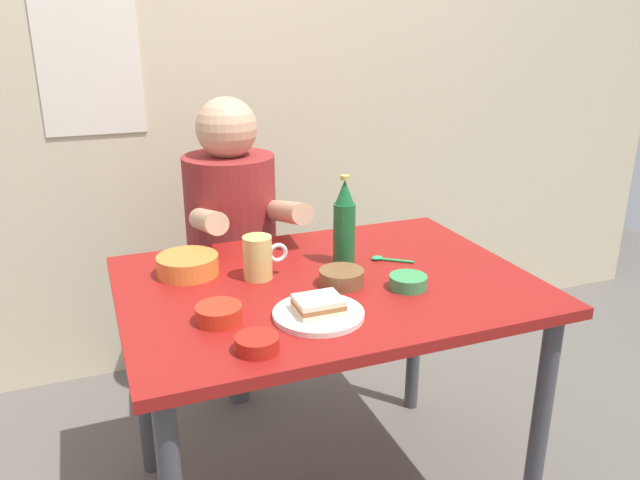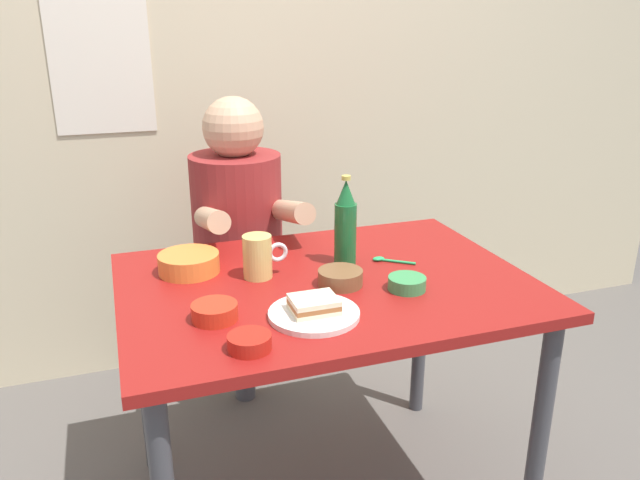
% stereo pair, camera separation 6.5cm
% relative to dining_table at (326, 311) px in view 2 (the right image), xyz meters
% --- Properties ---
extents(wall_back, '(4.40, 0.09, 2.60)m').
position_rel_dining_table_xyz_m(wall_back, '(-0.00, 1.05, 0.65)').
color(wall_back, beige).
rests_on(wall_back, ground).
extents(dining_table, '(1.10, 0.80, 0.74)m').
position_rel_dining_table_xyz_m(dining_table, '(0.00, 0.00, 0.00)').
color(dining_table, maroon).
rests_on(dining_table, ground).
extents(stool, '(0.34, 0.34, 0.45)m').
position_rel_dining_table_xyz_m(stool, '(-0.11, 0.63, -0.30)').
color(stool, '#4C4C51').
rests_on(stool, ground).
extents(person_seated, '(0.33, 0.56, 0.72)m').
position_rel_dining_table_xyz_m(person_seated, '(-0.11, 0.62, 0.12)').
color(person_seated, maroon).
rests_on(person_seated, stool).
extents(plate_orange, '(0.22, 0.22, 0.01)m').
position_rel_dining_table_xyz_m(plate_orange, '(-0.10, -0.20, 0.10)').
color(plate_orange, silver).
rests_on(plate_orange, dining_table).
extents(sandwich, '(0.11, 0.09, 0.04)m').
position_rel_dining_table_xyz_m(sandwich, '(-0.10, -0.20, 0.13)').
color(sandwich, beige).
rests_on(sandwich, plate_orange).
extents(beer_mug, '(0.13, 0.08, 0.12)m').
position_rel_dining_table_xyz_m(beer_mug, '(-0.17, 0.08, 0.15)').
color(beer_mug, '#D1BC66').
rests_on(beer_mug, dining_table).
extents(beer_bottle, '(0.06, 0.06, 0.26)m').
position_rel_dining_table_xyz_m(beer_bottle, '(0.09, 0.10, 0.21)').
color(beer_bottle, '#19602D').
rests_on(beer_bottle, dining_table).
extents(dip_bowl_green, '(0.10, 0.10, 0.03)m').
position_rel_dining_table_xyz_m(dip_bowl_green, '(0.18, -0.13, 0.11)').
color(dip_bowl_green, '#388C4C').
rests_on(dip_bowl_green, dining_table).
extents(soup_bowl_orange, '(0.17, 0.17, 0.05)m').
position_rel_dining_table_xyz_m(soup_bowl_orange, '(-0.34, 0.18, 0.12)').
color(soup_bowl_orange, orange).
rests_on(soup_bowl_orange, dining_table).
extents(sauce_bowl_chili, '(0.11, 0.11, 0.04)m').
position_rel_dining_table_xyz_m(sauce_bowl_chili, '(-0.33, -0.13, 0.12)').
color(sauce_bowl_chili, red).
rests_on(sauce_bowl_chili, dining_table).
extents(sambal_bowl_red, '(0.10, 0.10, 0.03)m').
position_rel_dining_table_xyz_m(sambal_bowl_red, '(-0.28, -0.30, 0.11)').
color(sambal_bowl_red, '#B21E14').
rests_on(sambal_bowl_red, dining_table).
extents(condiment_bowl_brown, '(0.12, 0.12, 0.04)m').
position_rel_dining_table_xyz_m(condiment_bowl_brown, '(0.03, -0.04, 0.12)').
color(condiment_bowl_brown, brown).
rests_on(condiment_bowl_brown, dining_table).
extents(spoon, '(0.11, 0.08, 0.01)m').
position_rel_dining_table_xyz_m(spoon, '(0.21, 0.07, 0.10)').
color(spoon, '#26A559').
rests_on(spoon, dining_table).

